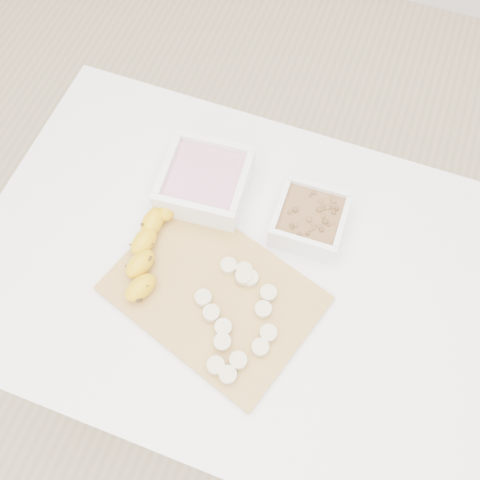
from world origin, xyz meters
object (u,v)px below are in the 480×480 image
(table, at_px, (235,285))
(cutting_board, at_px, (214,294))
(bowl_granola, at_px, (310,219))
(banana, at_px, (150,247))
(bowl_yogurt, at_px, (205,182))

(table, xyz_separation_m, cutting_board, (-0.02, -0.07, 0.10))
(bowl_granola, bearing_deg, cutting_board, -121.72)
(cutting_board, xyz_separation_m, banana, (-0.14, 0.04, 0.03))
(bowl_granola, height_order, banana, bowl_granola)
(bowl_granola, xyz_separation_m, banana, (-0.26, -0.16, 0.00))
(table, distance_m, bowl_yogurt, 0.22)
(bowl_yogurt, xyz_separation_m, banana, (-0.04, -0.16, -0.00))
(bowl_yogurt, distance_m, bowl_granola, 0.22)
(bowl_yogurt, xyz_separation_m, bowl_granola, (0.22, -0.00, -0.01))
(table, bearing_deg, bowl_granola, 51.04)
(bowl_granola, bearing_deg, bowl_yogurt, 178.98)
(table, bearing_deg, bowl_yogurt, 129.72)
(table, height_order, cutting_board, cutting_board)
(bowl_yogurt, relative_size, bowl_granola, 1.32)
(bowl_granola, bearing_deg, banana, -148.54)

